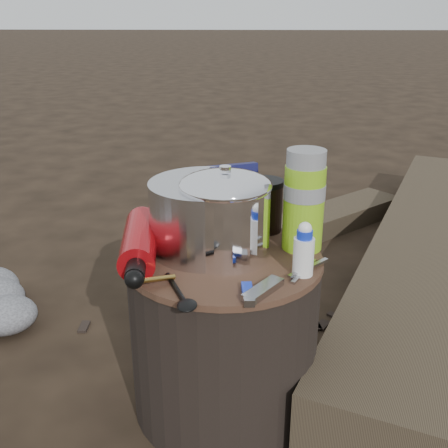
{
  "coord_description": "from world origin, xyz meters",
  "views": [
    {
      "loc": [
        0.04,
        -1.08,
        0.91
      ],
      "look_at": [
        0.0,
        0.0,
        0.48
      ],
      "focal_mm": 42.95,
      "sensor_mm": 36.0,
      "label": 1
    }
  ],
  "objects_px": {
    "stump": "(224,333)",
    "camping_pot": "(225,215)",
    "log_main": "(430,251)",
    "travel_mug": "(265,206)",
    "fuel_bottle": "(140,242)",
    "thermos": "(304,201)"
  },
  "relations": [
    {
      "from": "stump",
      "to": "camping_pot",
      "type": "relative_size",
      "value": 2.23
    },
    {
      "from": "log_main",
      "to": "travel_mug",
      "type": "distance_m",
      "value": 0.94
    },
    {
      "from": "log_main",
      "to": "fuel_bottle",
      "type": "bearing_deg",
      "value": -117.92
    },
    {
      "from": "camping_pot",
      "to": "thermos",
      "type": "distance_m",
      "value": 0.18
    },
    {
      "from": "camping_pot",
      "to": "fuel_bottle",
      "type": "distance_m",
      "value": 0.2
    },
    {
      "from": "stump",
      "to": "log_main",
      "type": "height_order",
      "value": "stump"
    },
    {
      "from": "stump",
      "to": "thermos",
      "type": "xyz_separation_m",
      "value": [
        0.18,
        0.06,
        0.32
      ]
    },
    {
      "from": "stump",
      "to": "travel_mug",
      "type": "distance_m",
      "value": 0.32
    },
    {
      "from": "thermos",
      "to": "log_main",
      "type": "bearing_deg",
      "value": 51.07
    },
    {
      "from": "thermos",
      "to": "stump",
      "type": "bearing_deg",
      "value": -162.66
    },
    {
      "from": "stump",
      "to": "fuel_bottle",
      "type": "relative_size",
      "value": 1.37
    },
    {
      "from": "camping_pot",
      "to": "thermos",
      "type": "bearing_deg",
      "value": 16.85
    },
    {
      "from": "stump",
      "to": "camping_pot",
      "type": "height_order",
      "value": "camping_pot"
    },
    {
      "from": "camping_pot",
      "to": "fuel_bottle",
      "type": "height_order",
      "value": "camping_pot"
    },
    {
      "from": "log_main",
      "to": "camping_pot",
      "type": "height_order",
      "value": "camping_pot"
    },
    {
      "from": "stump",
      "to": "log_main",
      "type": "relative_size",
      "value": 0.2
    },
    {
      "from": "camping_pot",
      "to": "fuel_bottle",
      "type": "xyz_separation_m",
      "value": [
        -0.19,
        -0.02,
        -0.06
      ]
    },
    {
      "from": "log_main",
      "to": "camping_pot",
      "type": "distance_m",
      "value": 1.11
    },
    {
      "from": "thermos",
      "to": "travel_mug",
      "type": "distance_m",
      "value": 0.14
    },
    {
      "from": "thermos",
      "to": "camping_pot",
      "type": "bearing_deg",
      "value": -163.15
    },
    {
      "from": "camping_pot",
      "to": "travel_mug",
      "type": "bearing_deg",
      "value": 59.8
    },
    {
      "from": "stump",
      "to": "camping_pot",
      "type": "distance_m",
      "value": 0.3
    }
  ]
}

